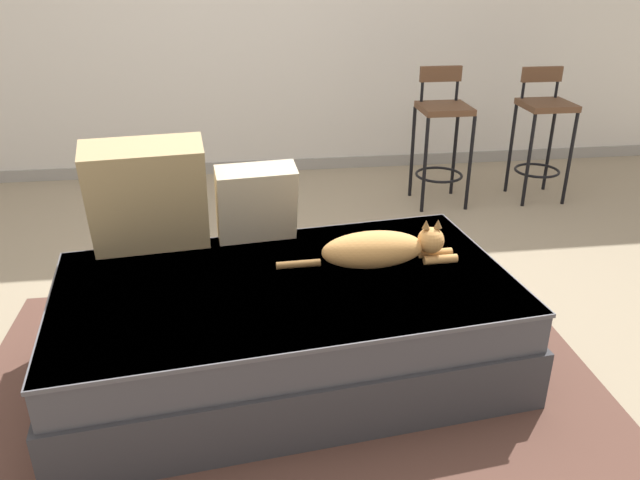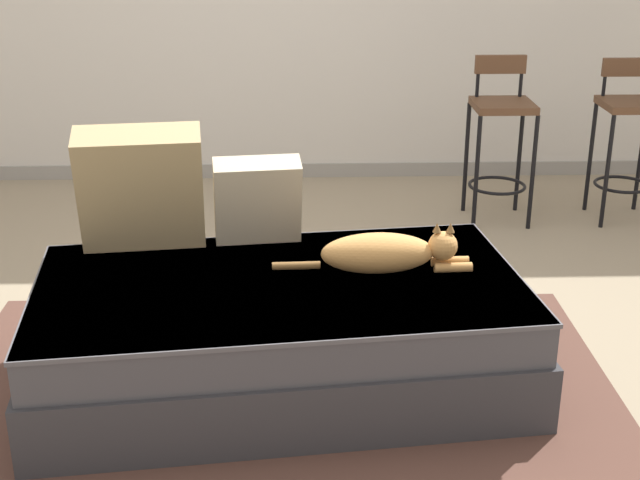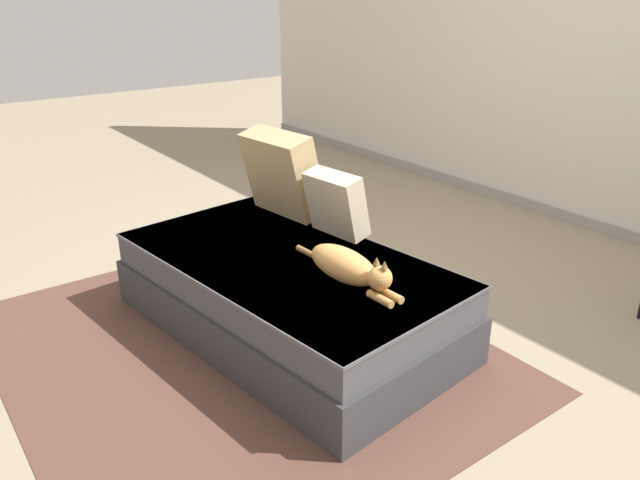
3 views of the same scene
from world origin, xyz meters
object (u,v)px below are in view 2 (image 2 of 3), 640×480
(throw_pillow_corner, at_px, (141,188))
(bar_stool_by_doorway, at_px, (628,128))
(couch, at_px, (281,331))
(throw_pillow_middle, at_px, (257,200))
(bar_stool_near_window, at_px, (501,130))
(cat, at_px, (386,253))

(throw_pillow_corner, xyz_separation_m, bar_stool_by_doorway, (2.44, 1.44, -0.15))
(couch, height_order, throw_pillow_middle, throw_pillow_middle)
(bar_stool_by_doorway, bearing_deg, bar_stool_near_window, -179.99)
(couch, relative_size, bar_stool_near_window, 2.10)
(throw_pillow_middle, height_order, bar_stool_by_doorway, bar_stool_by_doorway)
(couch, bearing_deg, bar_stool_by_doorway, 43.05)
(couch, bearing_deg, throw_pillow_corner, 147.98)
(couch, xyz_separation_m, throw_pillow_middle, (-0.09, 0.39, 0.39))
(throw_pillow_middle, bearing_deg, throw_pillow_corner, -173.49)
(cat, height_order, bar_stool_by_doorway, bar_stool_by_doorway)
(cat, bearing_deg, throw_pillow_middle, 147.44)
(bar_stool_near_window, distance_m, bar_stool_by_doorway, 0.71)
(couch, height_order, bar_stool_by_doorway, bar_stool_by_doorway)
(couch, distance_m, throw_pillow_corner, 0.78)
(throw_pillow_middle, bearing_deg, bar_stool_near_window, 47.28)
(couch, relative_size, throw_pillow_middle, 5.26)
(throw_pillow_middle, relative_size, cat, 0.49)
(throw_pillow_corner, relative_size, bar_stool_by_doorway, 0.57)
(throw_pillow_corner, bearing_deg, cat, -15.48)
(throw_pillow_corner, distance_m, bar_stool_near_window, 2.26)
(throw_pillow_corner, height_order, cat, throw_pillow_corner)
(throw_pillow_corner, distance_m, bar_stool_by_doorway, 2.83)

